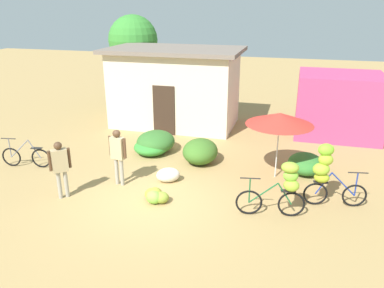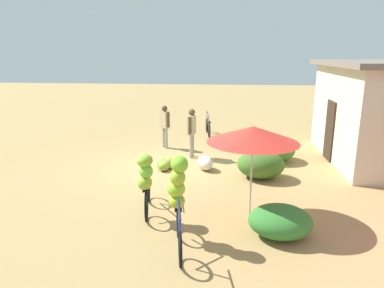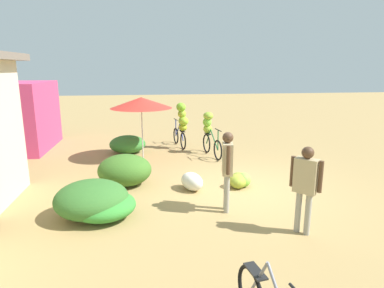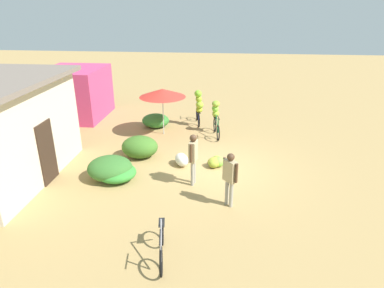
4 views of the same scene
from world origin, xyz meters
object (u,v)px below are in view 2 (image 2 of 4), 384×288
(bicycle_leftmost, at_px, (208,127))
(person_vendor, at_px, (192,128))
(produce_sack, at_px, (205,163))
(banana_pile_on_ground, at_px, (166,164))
(bicycle_near_pile, at_px, (146,179))
(person_bystander, at_px, (165,122))
(building_low, at_px, (378,112))
(market_umbrella, at_px, (253,134))
(bicycle_center_loaded, at_px, (178,193))

(bicycle_leftmost, relative_size, person_vendor, 0.96)
(produce_sack, bearing_deg, banana_pile_on_ground, -87.35)
(bicycle_near_pile, xyz_separation_m, person_bystander, (-5.83, -0.61, 0.12))
(bicycle_leftmost, relative_size, person_bystander, 1.00)
(building_low, distance_m, person_vendor, 6.16)
(banana_pile_on_ground, bearing_deg, market_umbrella, 39.00)
(bicycle_leftmost, distance_m, produce_sack, 4.82)
(bicycle_leftmost, height_order, bicycle_center_loaded, bicycle_center_loaded)
(person_bystander, bearing_deg, person_vendor, 45.16)
(produce_sack, relative_size, person_vendor, 0.41)
(building_low, height_order, bicycle_center_loaded, building_low)
(bicycle_leftmost, distance_m, bicycle_near_pile, 8.25)
(market_umbrella, distance_m, person_bystander, 6.29)
(bicycle_near_pile, height_order, person_bystander, person_bystander)
(market_umbrella, distance_m, bicycle_leftmost, 8.14)
(bicycle_center_loaded, bearing_deg, bicycle_near_pile, -140.04)
(building_low, bearing_deg, bicycle_leftmost, -119.42)
(market_umbrella, xyz_separation_m, bicycle_leftmost, (-7.88, -1.40, -1.51))
(bicycle_near_pile, bearing_deg, produce_sack, 162.34)
(bicycle_near_pile, height_order, produce_sack, bicycle_near_pile)
(bicycle_leftmost, distance_m, person_vendor, 3.58)
(building_low, distance_m, banana_pile_on_ground, 7.15)
(building_low, height_order, bicycle_leftmost, building_low)
(person_bystander, bearing_deg, market_umbrella, 27.73)
(market_umbrella, xyz_separation_m, bicycle_near_pile, (0.31, -2.29, -0.99))
(building_low, bearing_deg, market_umbrella, -43.29)
(bicycle_near_pile, bearing_deg, banana_pile_on_ground, -177.39)
(bicycle_near_pile, distance_m, person_bystander, 5.86)
(produce_sack, bearing_deg, person_bystander, -145.43)
(banana_pile_on_ground, height_order, produce_sack, produce_sack)
(market_umbrella, height_order, person_bystander, market_umbrella)
(building_low, xyz_separation_m, market_umbrella, (4.63, -4.36, 0.20))
(bicycle_center_loaded, distance_m, banana_pile_on_ground, 4.52)
(produce_sack, bearing_deg, person_vendor, -157.40)
(bicycle_leftmost, relative_size, produce_sack, 2.34)
(market_umbrella, bearing_deg, bicycle_leftmost, -169.95)
(person_bystander, bearing_deg, building_low, 83.05)
(building_low, height_order, market_umbrella, building_low)
(building_low, distance_m, market_umbrella, 6.36)
(building_low, bearing_deg, person_bystander, -96.95)
(produce_sack, relative_size, person_bystander, 0.43)
(building_low, bearing_deg, produce_sack, -74.32)
(bicycle_leftmost, distance_m, bicycle_center_loaded, 9.22)
(banana_pile_on_ground, xyz_separation_m, person_bystander, (-2.51, -0.46, 0.83))
(building_low, xyz_separation_m, produce_sack, (1.56, -5.57, -1.45))
(person_vendor, bearing_deg, produce_sack, 22.60)
(market_umbrella, relative_size, person_vendor, 1.20)
(market_umbrella, distance_m, banana_pile_on_ground, 4.23)
(market_umbrella, bearing_deg, bicycle_near_pile, -82.30)
(bicycle_leftmost, xyz_separation_m, person_bystander, (2.36, -1.50, 0.64))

